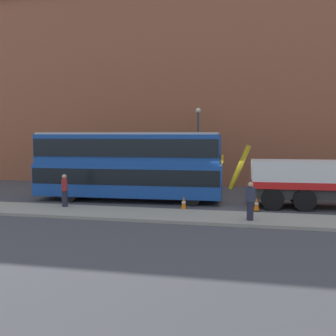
{
  "coord_description": "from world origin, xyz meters",
  "views": [
    {
      "loc": [
        1.01,
        -22.6,
        3.99
      ],
      "look_at": [
        -3.84,
        -0.12,
        2.0
      ],
      "focal_mm": 42.7,
      "sensor_mm": 36.0,
      "label": 1
    }
  ],
  "objects": [
    {
      "name": "ground_plane",
      "position": [
        0.0,
        0.0,
        0.0
      ],
      "size": [
        120.0,
        120.0,
        0.0
      ],
      "primitive_type": "plane",
      "color": "#424247"
    },
    {
      "name": "near_kerb",
      "position": [
        0.0,
        -4.2,
        0.07
      ],
      "size": [
        60.0,
        2.8,
        0.15
      ],
      "primitive_type": "cube",
      "color": "gray",
      "rests_on": "ground_plane"
    },
    {
      "name": "building_facade",
      "position": [
        0.0,
        8.31,
        8.07
      ],
      "size": [
        60.0,
        1.5,
        16.0
      ],
      "color": "#935138",
      "rests_on": "ground_plane"
    },
    {
      "name": "double_decker_bus",
      "position": [
        -6.24,
        -0.12,
        2.23
      ],
      "size": [
        11.13,
        3.02,
        4.06
      ],
      "rotation": [
        0.0,
        0.0,
        0.04
      ],
      "color": "#19479E",
      "rests_on": "ground_plane"
    },
    {
      "name": "pedestrian_onlooker",
      "position": [
        -8.7,
        -3.41,
        0.99
      ],
      "size": [
        0.39,
        0.47,
        1.71
      ],
      "rotation": [
        0.0,
        0.0,
        0.36
      ],
      "color": "#232333",
      "rests_on": "near_kerb"
    },
    {
      "name": "pedestrian_bystander",
      "position": [
        0.89,
        -4.76,
        0.99
      ],
      "size": [
        0.44,
        0.35,
        1.71
      ],
      "rotation": [
        0.0,
        0.0,
        1.76
      ],
      "color": "#232333",
      "rests_on": "near_kerb"
    },
    {
      "name": "traffic_cone_near_bus",
      "position": [
        -2.55,
        -2.2,
        0.34
      ],
      "size": [
        0.36,
        0.36,
        0.72
      ],
      "color": "orange",
      "rests_on": "ground_plane"
    },
    {
      "name": "traffic_cone_midway",
      "position": [
        1.19,
        -1.77,
        0.34
      ],
      "size": [
        0.36,
        0.36,
        0.72
      ],
      "color": "orange",
      "rests_on": "ground_plane"
    },
    {
      "name": "street_lamp",
      "position": [
        -2.96,
        6.12,
        3.47
      ],
      "size": [
        0.36,
        0.36,
        5.83
      ],
      "color": "#38383D",
      "rests_on": "ground_plane"
    }
  ]
}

